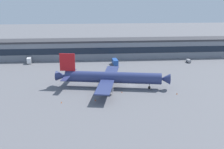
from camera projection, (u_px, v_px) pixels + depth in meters
The scene contains 10 objects.
ground_plane at pixel (130, 86), 128.71m from camera, with size 600.00×600.00×0.00m, color slate.
terminal_building at pixel (116, 48), 186.39m from camera, with size 162.05×15.98×12.36m.
airliner at pixel (111, 77), 124.84m from camera, with size 51.49×44.30×15.29m.
fuel_truck at pixel (115, 62), 167.10m from camera, with size 3.27×8.55×3.35m.
stair_truck at pixel (29, 60), 170.51m from camera, with size 3.13×6.25×3.55m.
follow_me_car at pixel (189, 61), 173.00m from camera, with size 2.14×4.46×1.85m.
traffic_cone_0 at pixel (61, 102), 107.64m from camera, with size 0.47×0.47×0.58m, color #F2590C.
traffic_cone_1 at pixel (122, 92), 119.26m from camera, with size 0.45×0.45×0.57m, color #F2590C.
traffic_cone_2 at pixel (177, 94), 117.23m from camera, with size 0.56×0.56×0.70m, color #F2590C.
traffic_cone_3 at pixel (95, 100), 110.03m from camera, with size 0.46×0.46×0.57m, color #F2590C.
Camera 1 is at (-19.54, -121.15, 40.09)m, focal length 44.53 mm.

